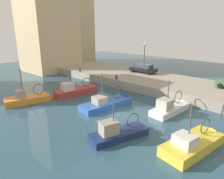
# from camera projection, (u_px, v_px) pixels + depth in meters

# --- Properties ---
(water_surface) EXTENTS (80.00, 80.00, 0.00)m
(water_surface) POSITION_uv_depth(u_px,v_px,m) (115.00, 114.00, 20.54)
(water_surface) COLOR #2D5166
(water_surface) RESTS_ON ground
(quay_wall) EXTENTS (9.00, 56.00, 1.20)m
(quay_wall) POSITION_uv_depth(u_px,v_px,m) (168.00, 85.00, 28.63)
(quay_wall) COLOR #9E9384
(quay_wall) RESTS_ON ground
(fishing_boat_white) EXTENTS (5.85, 2.41, 4.21)m
(fishing_boat_white) POSITION_uv_depth(u_px,v_px,m) (171.00, 110.00, 21.05)
(fishing_boat_white) COLOR white
(fishing_boat_white) RESTS_ON ground
(fishing_boat_red) EXTENTS (6.47, 2.78, 3.92)m
(fishing_boat_red) POSITION_uv_depth(u_px,v_px,m) (78.00, 93.00, 26.61)
(fishing_boat_red) COLOR #BC3833
(fishing_boat_red) RESTS_ON ground
(fishing_boat_blue) EXTENTS (6.92, 3.10, 4.72)m
(fishing_boat_blue) POSITION_uv_depth(u_px,v_px,m) (109.00, 105.00, 22.61)
(fishing_boat_blue) COLOR #2D60B7
(fishing_boat_blue) RESTS_ON ground
(fishing_boat_yellow) EXTENTS (6.24, 3.12, 4.45)m
(fishing_boat_yellow) POSITION_uv_depth(u_px,v_px,m) (195.00, 147.00, 14.69)
(fishing_boat_yellow) COLOR gold
(fishing_boat_yellow) RESTS_ON ground
(fishing_boat_orange) EXTENTS (5.92, 3.48, 4.89)m
(fishing_boat_orange) POSITION_uv_depth(u_px,v_px,m) (31.00, 101.00, 23.79)
(fishing_boat_orange) COLOR orange
(fishing_boat_orange) RESTS_ON ground
(fishing_boat_navy) EXTENTS (5.66, 3.27, 3.90)m
(fishing_boat_navy) POSITION_uv_depth(u_px,v_px,m) (122.00, 135.00, 16.22)
(fishing_boat_navy) COLOR navy
(fishing_boat_navy) RESTS_ON ground
(parked_car_black) EXTENTS (2.12, 4.43, 1.39)m
(parked_car_black) POSITION_uv_depth(u_px,v_px,m) (144.00, 68.00, 33.31)
(parked_car_black) COLOR black
(parked_car_black) RESTS_ON quay_wall
(mooring_bollard_mid) EXTENTS (0.28, 0.28, 0.55)m
(mooring_bollard_mid) POSITION_uv_depth(u_px,v_px,m) (116.00, 77.00, 29.17)
(mooring_bollard_mid) COLOR #2D2D33
(mooring_bollard_mid) RESTS_ON quay_wall
(mooring_bollard_north) EXTENTS (0.28, 0.28, 0.55)m
(mooring_bollard_north) POSITION_uv_depth(u_px,v_px,m) (80.00, 70.00, 34.22)
(mooring_bollard_north) COLOR #2D2D33
(mooring_bollard_north) RESTS_ON quay_wall
(quay_streetlamp) EXTENTS (0.36, 0.36, 4.83)m
(quay_streetlamp) POSITION_uv_depth(u_px,v_px,m) (144.00, 53.00, 31.77)
(quay_streetlamp) COLOR #38383D
(quay_streetlamp) RESTS_ON quay_wall
(waterfront_building_west) EXTENTS (9.53, 8.82, 21.11)m
(waterfront_building_west) POSITION_uv_depth(u_px,v_px,m) (47.00, 15.00, 38.62)
(waterfront_building_west) COLOR #D1B284
(waterfront_building_west) RESTS_ON ground
(waterfront_building_central) EXTENTS (7.64, 8.39, 22.80)m
(waterfront_building_central) POSITION_uv_depth(u_px,v_px,m) (71.00, 13.00, 47.59)
(waterfront_building_central) COLOR #D1B284
(waterfront_building_central) RESTS_ON ground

